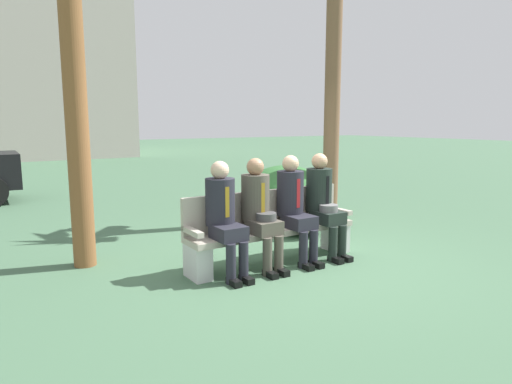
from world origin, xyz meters
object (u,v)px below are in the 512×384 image
object	(u,v)px
park_bench	(271,228)
seated_man_centerleft	(260,208)
shrub_mid_lawn	(285,191)
seated_man_centerright	(294,203)
shrub_near_bench	(301,214)
seated_man_rightmost	(323,200)
seated_man_leftmost	(224,213)

from	to	relation	value
park_bench	seated_man_centerleft	world-z (taller)	seated_man_centerleft
shrub_mid_lawn	seated_man_centerright	bearing A→B (deg)	-124.13
seated_man_centerleft	shrub_near_bench	size ratio (longest dim) A/B	1.35
seated_man_centerright	seated_man_rightmost	size ratio (longest dim) A/B	1.00
seated_man_centerright	shrub_near_bench	size ratio (longest dim) A/B	1.36
seated_man_leftmost	seated_man_centerleft	distance (m)	0.48
seated_man_centerright	seated_man_rightmost	xyz separation A→B (m)	(0.48, -0.01, -0.00)
seated_man_centerright	shrub_near_bench	xyz separation A→B (m)	(0.97, 1.07, -0.44)
seated_man_rightmost	shrub_near_bench	bearing A→B (deg)	65.40
park_bench	seated_man_centerleft	xyz separation A→B (m)	(-0.25, -0.13, 0.30)
park_bench	seated_man_leftmost	size ratio (longest dim) A/B	1.73
park_bench	seated_man_rightmost	distance (m)	0.82
seated_man_leftmost	shrub_mid_lawn	bearing A→B (deg)	41.58
seated_man_rightmost	shrub_mid_lawn	distance (m)	2.48
seated_man_centerright	seated_man_leftmost	bearing A→B (deg)	-179.87
park_bench	shrub_mid_lawn	xyz separation A→B (m)	(1.78, 2.11, 0.05)
park_bench	seated_man_rightmost	size ratio (longest dim) A/B	1.69
park_bench	seated_man_centerleft	bearing A→B (deg)	-152.55
seated_man_rightmost	shrub_near_bench	world-z (taller)	seated_man_rightmost
shrub_near_bench	seated_man_rightmost	bearing A→B (deg)	-114.60
seated_man_leftmost	shrub_near_bench	distance (m)	2.29
seated_man_leftmost	seated_man_rightmost	size ratio (longest dim) A/B	0.98
seated_man_centerright	seated_man_rightmost	world-z (taller)	seated_man_rightmost
seated_man_leftmost	seated_man_rightmost	bearing A→B (deg)	-0.11
seated_man_centerleft	seated_man_centerright	bearing A→B (deg)	0.75
shrub_near_bench	seated_man_centerright	bearing A→B (deg)	-132.08
seated_man_leftmost	seated_man_centerleft	xyz separation A→B (m)	(0.48, -0.00, 0.00)
seated_man_leftmost	shrub_near_bench	world-z (taller)	seated_man_leftmost
park_bench	seated_man_centerright	bearing A→B (deg)	-24.86
seated_man_leftmost	shrub_near_bench	bearing A→B (deg)	28.61
park_bench	seated_man_rightmost	world-z (taller)	seated_man_rightmost
seated_man_leftmost	seated_man_centerright	bearing A→B (deg)	0.13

